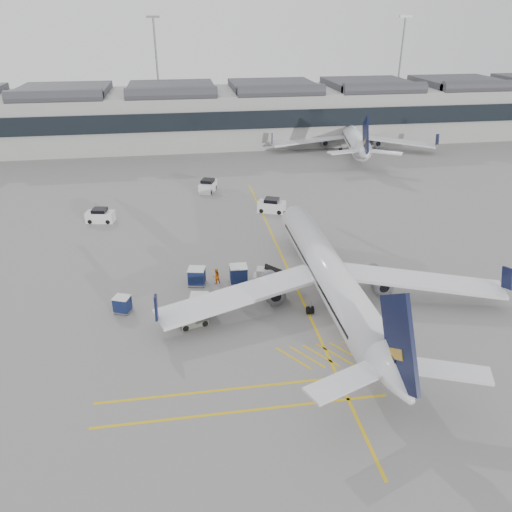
{
  "coord_description": "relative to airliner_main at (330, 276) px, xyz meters",
  "views": [
    {
      "loc": [
        -1.39,
        -40.07,
        26.36
      ],
      "look_at": [
        5.67,
        4.81,
        4.0
      ],
      "focal_mm": 35.0,
      "sensor_mm": 36.0,
      "label": 1
    }
  ],
  "objects": [
    {
      "name": "service_van_left",
      "position": [
        -25.24,
        25.66,
        -2.09
      ],
      "size": [
        4.03,
        2.55,
        1.92
      ],
      "rotation": [
        0.0,
        0.0,
        -0.19
      ],
      "color": "silver",
      "rests_on": "ground"
    },
    {
      "name": "safety_cone_engine",
      "position": [
        -0.16,
        3.72,
        -2.68
      ],
      "size": [
        0.39,
        0.39,
        0.55
      ],
      "primitive_type": "cone",
      "color": "#F24C0A",
      "rests_on": "ground"
    },
    {
      "name": "airliner_main",
      "position": [
        0.0,
        0.0,
        0.0
      ],
      "size": [
        34.6,
        37.77,
        10.05
      ],
      "rotation": [
        0.0,
        0.0,
        0.0
      ],
      "color": "silver",
      "rests_on": "ground"
    },
    {
      "name": "safety_cone_nose",
      "position": [
        -0.44,
        19.75,
        -2.69
      ],
      "size": [
        0.38,
        0.38,
        0.53
      ],
      "primitive_type": "cone",
      "color": "#F24C0A",
      "rests_on": "ground"
    },
    {
      "name": "baggage_cart_a",
      "position": [
        -12.9,
        5.67,
        -1.91
      ],
      "size": [
        2.14,
        1.89,
        1.95
      ],
      "rotation": [
        0.0,
        0.0,
        -0.21
      ],
      "color": "gray",
      "rests_on": "ground"
    },
    {
      "name": "baggage_cart_d",
      "position": [
        -20.29,
        1.38,
        -2.05
      ],
      "size": [
        1.96,
        1.8,
        1.68
      ],
      "rotation": [
        0.0,
        0.0,
        -0.37
      ],
      "color": "gray",
      "rests_on": "ground"
    },
    {
      "name": "terminal",
      "position": [
        -12.51,
        70.65,
        3.19
      ],
      "size": [
        200.0,
        20.45,
        12.4
      ],
      "color": "#9E9E99",
      "rests_on": "ground"
    },
    {
      "name": "airliner_far",
      "position": [
        22.13,
        58.74,
        -0.02
      ],
      "size": [
        33.82,
        37.28,
        10.0
      ],
      "rotation": [
        0.0,
        0.0,
        -0.19
      ],
      "color": "silver",
      "rests_on": "ground"
    },
    {
      "name": "service_van_mid",
      "position": [
        -9.58,
        36.32,
        -2.05
      ],
      "size": [
        3.28,
        4.39,
        2.03
      ],
      "rotation": [
        0.0,
        0.0,
        1.2
      ],
      "color": "silver",
      "rests_on": "ground"
    },
    {
      "name": "ground",
      "position": [
        -12.51,
        -1.27,
        -2.95
      ],
      "size": [
        220.0,
        220.0,
        0.0
      ],
      "primitive_type": "plane",
      "color": "gray",
      "rests_on": "ground"
    },
    {
      "name": "baggage_cart_c",
      "position": [
        -12.91,
        0.16,
        -1.91
      ],
      "size": [
        2.08,
        1.81,
        1.94
      ],
      "rotation": [
        0.0,
        0.0,
        -0.17
      ],
      "color": "gray",
      "rests_on": "ground"
    },
    {
      "name": "pushback_tug",
      "position": [
        -13.65,
        -1.88,
        -2.31
      ],
      "size": [
        2.92,
        2.2,
        1.45
      ],
      "rotation": [
        0.0,
        0.0,
        0.27
      ],
      "color": "#595D4F",
      "rests_on": "ground"
    },
    {
      "name": "baggage_cart_b",
      "position": [
        -8.45,
        5.36,
        -1.85
      ],
      "size": [
        1.97,
        1.63,
        2.06
      ],
      "rotation": [
        0.0,
        0.0,
        -0.01
      ],
      "color": "gray",
      "rests_on": "ground"
    },
    {
      "name": "light_masts",
      "position": [
        -14.18,
        84.73,
        11.54
      ],
      "size": [
        113.0,
        0.6,
        25.45
      ],
      "color": "slate",
      "rests_on": "ground"
    },
    {
      "name": "apron_markings",
      "position": [
        -2.51,
        8.73,
        -2.95
      ],
      "size": [
        0.25,
        60.0,
        0.01
      ],
      "primitive_type": "cube",
      "color": "gold",
      "rests_on": "ground"
    },
    {
      "name": "ramp_agent_a",
      "position": [
        -8.78,
        6.27,
        -1.96
      ],
      "size": [
        0.86,
        0.74,
        1.98
      ],
      "primitive_type": "imported",
      "rotation": [
        0.0,
        0.0,
        0.44
      ],
      "color": "#DE620B",
      "rests_on": "ground"
    },
    {
      "name": "service_van_right",
      "position": [
        -1.05,
        25.74,
        -2.05
      ],
      "size": [
        4.4,
        3.35,
        2.02
      ],
      "rotation": [
        0.0,
        0.0,
        -0.4
      ],
      "color": "silver",
      "rests_on": "ground"
    },
    {
      "name": "belt_loader",
      "position": [
        -5.06,
        5.28,
        -2.41
      ],
      "size": [
        4.68,
        2.26,
        1.85
      ],
      "rotation": [
        0.0,
        0.0,
        -0.22
      ],
      "color": "#BAB8B1",
      "rests_on": "ground"
    },
    {
      "name": "ramp_agent_b",
      "position": [
        -10.83,
        5.67,
        -2.09
      ],
      "size": [
        1.04,
        0.96,
        1.72
      ],
      "primitive_type": "imported",
      "rotation": [
        0.0,
        0.0,
        3.61
      ],
      "color": "orange",
      "rests_on": "ground"
    }
  ]
}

